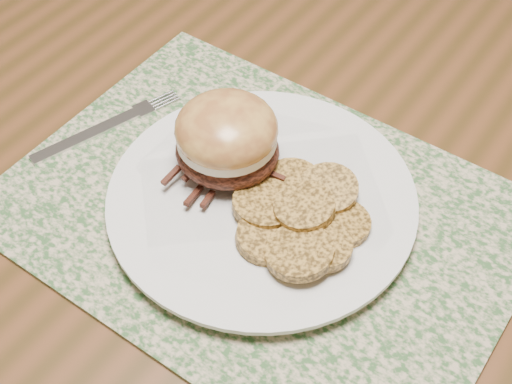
% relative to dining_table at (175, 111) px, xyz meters
% --- Properties ---
extents(ground, '(3.50, 3.50, 0.00)m').
position_rel_dining_table_xyz_m(ground, '(0.00, 0.00, -0.67)').
color(ground, '#522E1C').
rests_on(ground, ground).
extents(dining_table, '(1.50, 0.90, 0.75)m').
position_rel_dining_table_xyz_m(dining_table, '(0.00, 0.00, 0.00)').
color(dining_table, brown).
rests_on(dining_table, ground).
extents(placemat, '(0.45, 0.33, 0.00)m').
position_rel_dining_table_xyz_m(placemat, '(0.21, -0.12, 0.08)').
color(placemat, '#335A2E').
rests_on(placemat, dining_table).
extents(dinner_plate, '(0.26, 0.26, 0.02)m').
position_rel_dining_table_xyz_m(dinner_plate, '(0.21, -0.12, 0.09)').
color(dinner_plate, white).
rests_on(dinner_plate, placemat).
extents(pork_sandwich, '(0.11, 0.11, 0.07)m').
position_rel_dining_table_xyz_m(pork_sandwich, '(0.16, -0.11, 0.13)').
color(pork_sandwich, black).
rests_on(pork_sandwich, dinner_plate).
extents(roasted_potatoes, '(0.14, 0.15, 0.03)m').
position_rel_dining_table_xyz_m(roasted_potatoes, '(0.25, -0.13, 0.11)').
color(roasted_potatoes, '#AE7E33').
rests_on(roasted_potatoes, dinner_plate).
extents(fork, '(0.07, 0.16, 0.00)m').
position_rel_dining_table_xyz_m(fork, '(0.02, -0.12, 0.09)').
color(fork, silver).
rests_on(fork, placemat).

